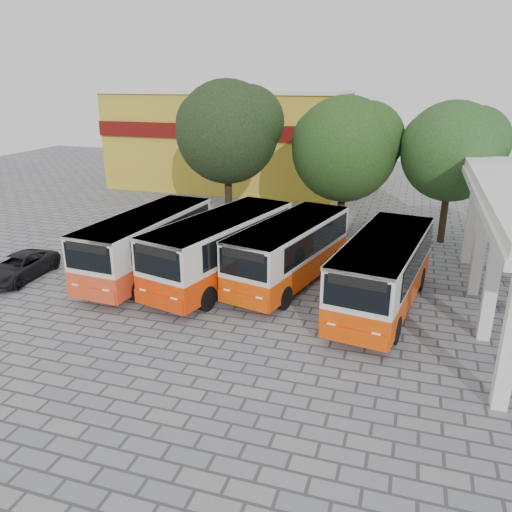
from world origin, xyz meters
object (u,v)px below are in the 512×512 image
(bus_far_right, at_px, (383,269))
(parked_car, at_px, (18,267))
(bus_far_left, at_px, (147,241))
(bus_centre_right, at_px, (290,249))
(bus_centre_left, at_px, (222,246))

(bus_far_right, xyz_separation_m, parked_car, (-16.91, -1.92, -1.18))
(bus_far_left, distance_m, bus_centre_right, 6.90)
(bus_far_right, bearing_deg, bus_far_left, -173.27)
(bus_far_right, height_order, parked_car, bus_far_right)
(bus_far_left, xyz_separation_m, bus_far_right, (11.14, -0.40, 0.00))
(bus_far_left, height_order, bus_far_right, bus_far_right)
(bus_centre_left, bearing_deg, bus_centre_right, 30.72)
(bus_centre_right, height_order, parked_car, bus_centre_right)
(bus_centre_left, bearing_deg, parked_car, -151.45)
(bus_centre_left, relative_size, parked_car, 2.16)
(bus_far_left, bearing_deg, parked_car, -153.78)
(bus_centre_left, height_order, bus_far_right, bus_centre_left)
(parked_car, bearing_deg, bus_centre_left, 11.82)
(bus_centre_left, distance_m, bus_far_right, 7.40)
(bus_far_left, relative_size, parked_car, 2.02)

